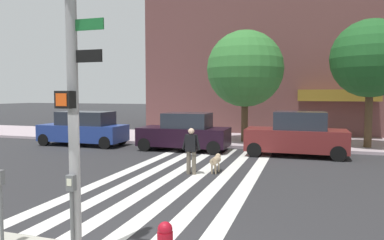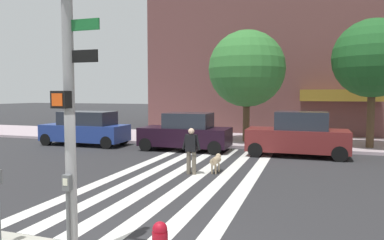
{
  "view_description": "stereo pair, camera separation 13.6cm",
  "coord_description": "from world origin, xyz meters",
  "px_view_note": "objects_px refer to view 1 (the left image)",
  "views": [
    {
      "loc": [
        3.1,
        -5.37,
        2.84
      ],
      "look_at": [
        -0.64,
        6.36,
        1.94
      ],
      "focal_mm": 33.42,
      "sensor_mm": 36.0,
      "label": 1
    },
    {
      "loc": [
        3.23,
        -5.33,
        2.84
      ],
      "look_at": [
        -0.64,
        6.36,
        1.94
      ],
      "focal_mm": 33.42,
      "sensor_mm": 36.0,
      "label": 2
    }
  ],
  "objects_px": {
    "parked_car_third_in_line": "(297,135)",
    "dog_on_leash": "(216,160)",
    "traffic_light_pole": "(70,52)",
    "street_tree_nearest": "(245,69)",
    "street_tree_middle": "(371,59)",
    "parked_car_behind_first": "(185,133)",
    "pedestrian_dog_walker": "(191,148)",
    "parking_meter_curbside": "(1,197)",
    "parked_car_near_curb": "(84,129)",
    "parking_meter_second_along": "(72,204)"
  },
  "relations": [
    {
      "from": "parked_car_third_in_line",
      "to": "dog_on_leash",
      "type": "relative_size",
      "value": 4.67
    },
    {
      "from": "parking_meter_second_along",
      "to": "parking_meter_curbside",
      "type": "bearing_deg",
      "value": -177.73
    },
    {
      "from": "parked_car_near_curb",
      "to": "pedestrian_dog_walker",
      "type": "bearing_deg",
      "value": -32.52
    },
    {
      "from": "traffic_light_pole",
      "to": "parking_meter_curbside",
      "type": "relative_size",
      "value": 4.26
    },
    {
      "from": "traffic_light_pole",
      "to": "parked_car_near_curb",
      "type": "distance_m",
      "value": 14.57
    },
    {
      "from": "parked_car_behind_first",
      "to": "dog_on_leash",
      "type": "xyz_separation_m",
      "value": [
        2.71,
        -4.46,
        -0.45
      ]
    },
    {
      "from": "traffic_light_pole",
      "to": "pedestrian_dog_walker",
      "type": "relative_size",
      "value": 3.54
    },
    {
      "from": "parking_meter_second_along",
      "to": "street_tree_nearest",
      "type": "height_order",
      "value": "street_tree_nearest"
    },
    {
      "from": "traffic_light_pole",
      "to": "parked_car_third_in_line",
      "type": "xyz_separation_m",
      "value": [
        3.3,
        11.89,
        -2.56
      ]
    },
    {
      "from": "parked_car_behind_first",
      "to": "pedestrian_dog_walker",
      "type": "bearing_deg",
      "value": -68.67
    },
    {
      "from": "parked_car_third_in_line",
      "to": "parked_car_behind_first",
      "type": "bearing_deg",
      "value": 180.0
    },
    {
      "from": "traffic_light_pole",
      "to": "street_tree_nearest",
      "type": "distance_m",
      "value": 15.09
    },
    {
      "from": "parking_meter_second_along",
      "to": "parked_car_third_in_line",
      "type": "height_order",
      "value": "parked_car_third_in_line"
    },
    {
      "from": "street_tree_middle",
      "to": "dog_on_leash",
      "type": "distance_m",
      "value": 10.35
    },
    {
      "from": "parking_meter_curbside",
      "to": "traffic_light_pole",
      "type": "bearing_deg",
      "value": 5.09
    },
    {
      "from": "street_tree_nearest",
      "to": "street_tree_middle",
      "type": "bearing_deg",
      "value": -3.0
    },
    {
      "from": "dog_on_leash",
      "to": "parking_meter_curbside",
      "type": "bearing_deg",
      "value": -105.03
    },
    {
      "from": "parking_meter_curbside",
      "to": "street_tree_nearest",
      "type": "xyz_separation_m",
      "value": [
        1.81,
        15.19,
        3.2
      ]
    },
    {
      "from": "street_tree_middle",
      "to": "dog_on_leash",
      "type": "relative_size",
      "value": 6.65
    },
    {
      "from": "parked_car_behind_first",
      "to": "street_tree_nearest",
      "type": "distance_m",
      "value": 5.23
    },
    {
      "from": "parked_car_near_curb",
      "to": "parked_car_third_in_line",
      "type": "xyz_separation_m",
      "value": [
        11.29,
        -0.0,
        0.04
      ]
    },
    {
      "from": "parking_meter_second_along",
      "to": "dog_on_leash",
      "type": "xyz_separation_m",
      "value": [
        0.6,
        7.51,
        -0.59
      ]
    },
    {
      "from": "dog_on_leash",
      "to": "parked_car_third_in_line",
      "type": "bearing_deg",
      "value": 58.9
    },
    {
      "from": "traffic_light_pole",
      "to": "dog_on_leash",
      "type": "xyz_separation_m",
      "value": [
        0.61,
        7.44,
        -3.08
      ]
    },
    {
      "from": "parked_car_third_in_line",
      "to": "dog_on_leash",
      "type": "height_order",
      "value": "parked_car_third_in_line"
    },
    {
      "from": "parked_car_near_curb",
      "to": "street_tree_nearest",
      "type": "xyz_separation_m",
      "value": [
        8.38,
        3.17,
        3.31
      ]
    },
    {
      "from": "parked_car_behind_first",
      "to": "pedestrian_dog_walker",
      "type": "distance_m",
      "value": 5.37
    },
    {
      "from": "traffic_light_pole",
      "to": "dog_on_leash",
      "type": "bearing_deg",
      "value": 85.32
    },
    {
      "from": "traffic_light_pole",
      "to": "dog_on_leash",
      "type": "relative_size",
      "value": 6.04
    },
    {
      "from": "parking_meter_second_along",
      "to": "dog_on_leash",
      "type": "bearing_deg",
      "value": 85.41
    },
    {
      "from": "parking_meter_curbside",
      "to": "parked_car_near_curb",
      "type": "bearing_deg",
      "value": 118.66
    },
    {
      "from": "parking_meter_second_along",
      "to": "parked_car_near_curb",
      "type": "height_order",
      "value": "parked_car_near_curb"
    },
    {
      "from": "parked_car_behind_first",
      "to": "street_tree_middle",
      "type": "height_order",
      "value": "street_tree_middle"
    },
    {
      "from": "parking_meter_second_along",
      "to": "dog_on_leash",
      "type": "height_order",
      "value": "parking_meter_second_along"
    },
    {
      "from": "dog_on_leash",
      "to": "street_tree_nearest",
      "type": "bearing_deg",
      "value": 91.64
    },
    {
      "from": "parking_meter_second_along",
      "to": "parked_car_near_curb",
      "type": "relative_size",
      "value": 0.29
    },
    {
      "from": "parked_car_behind_first",
      "to": "street_tree_nearest",
      "type": "relative_size",
      "value": 0.72
    },
    {
      "from": "parked_car_behind_first",
      "to": "pedestrian_dog_walker",
      "type": "xyz_separation_m",
      "value": [
        1.95,
        -5.0,
        0.03
      ]
    },
    {
      "from": "street_tree_middle",
      "to": "pedestrian_dog_walker",
      "type": "distance_m",
      "value": 11.02
    },
    {
      "from": "parking_meter_curbside",
      "to": "parked_car_near_curb",
      "type": "height_order",
      "value": "parked_car_near_curb"
    },
    {
      "from": "street_tree_middle",
      "to": "pedestrian_dog_walker",
      "type": "xyz_separation_m",
      "value": [
        -6.83,
        -7.85,
        -3.64
      ]
    },
    {
      "from": "traffic_light_pole",
      "to": "parking_meter_second_along",
      "type": "relative_size",
      "value": 4.26
    },
    {
      "from": "traffic_light_pole",
      "to": "street_tree_middle",
      "type": "xyz_separation_m",
      "value": [
        6.68,
        14.74,
        1.05
      ]
    },
    {
      "from": "pedestrian_dog_walker",
      "to": "parked_car_near_curb",
      "type": "bearing_deg",
      "value": 147.48
    },
    {
      "from": "parking_meter_curbside",
      "to": "dog_on_leash",
      "type": "bearing_deg",
      "value": 74.97
    },
    {
      "from": "parking_meter_second_along",
      "to": "street_tree_middle",
      "type": "distance_m",
      "value": 16.62
    },
    {
      "from": "parked_car_behind_first",
      "to": "parking_meter_curbside",
      "type": "bearing_deg",
      "value": -86.76
    },
    {
      "from": "street_tree_nearest",
      "to": "street_tree_middle",
      "type": "relative_size",
      "value": 0.98
    },
    {
      "from": "parking_meter_curbside",
      "to": "pedestrian_dog_walker",
      "type": "height_order",
      "value": "pedestrian_dog_walker"
    },
    {
      "from": "parked_car_behind_first",
      "to": "parked_car_third_in_line",
      "type": "distance_m",
      "value": 5.4
    }
  ]
}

